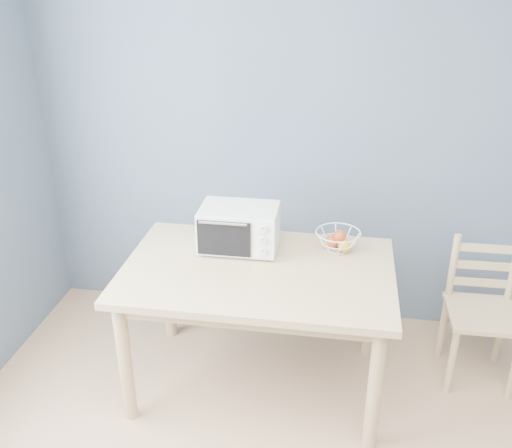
% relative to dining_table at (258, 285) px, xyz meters
% --- Properties ---
extents(room, '(4.01, 4.51, 2.61)m').
position_rel_dining_table_xyz_m(room, '(0.49, -1.47, 0.65)').
color(room, tan).
rests_on(room, ground).
extents(dining_table, '(1.40, 0.90, 0.75)m').
position_rel_dining_table_xyz_m(dining_table, '(0.00, 0.00, 0.00)').
color(dining_table, tan).
rests_on(dining_table, ground).
extents(toaster_oven, '(0.42, 0.31, 0.25)m').
position_rel_dining_table_xyz_m(toaster_oven, '(-0.15, 0.19, 0.23)').
color(toaster_oven, silver).
rests_on(toaster_oven, dining_table).
extents(fruit_basket, '(0.28, 0.28, 0.13)m').
position_rel_dining_table_xyz_m(fruit_basket, '(0.40, 0.26, 0.16)').
color(fruit_basket, silver).
rests_on(fruit_basket, dining_table).
extents(dining_chair, '(0.39, 0.39, 0.82)m').
position_rel_dining_table_xyz_m(dining_chair, '(1.22, 0.30, -0.24)').
color(dining_chair, tan).
rests_on(dining_chair, ground).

